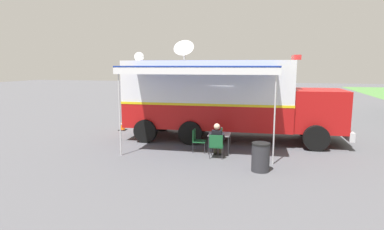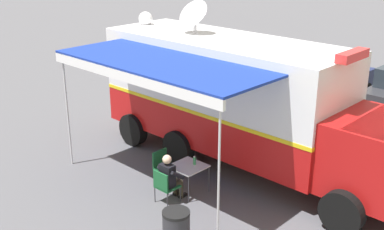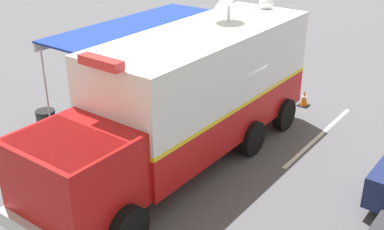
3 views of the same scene
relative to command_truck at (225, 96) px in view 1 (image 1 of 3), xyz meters
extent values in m
plane|color=#515156|center=(0.00, -0.75, -1.94)|extent=(100.00, 100.00, 0.00)
cube|color=silver|center=(-2.26, -3.61, -1.94)|extent=(0.32, 4.80, 0.01)
cube|color=#B71414|center=(0.00, -0.75, -0.79)|extent=(2.80, 7.30, 1.10)
cube|color=white|center=(0.00, -0.75, 0.61)|extent=(2.80, 7.30, 1.70)
cube|color=yellow|center=(0.00, -0.75, -0.24)|extent=(2.82, 7.32, 0.10)
cube|color=#B71414|center=(-0.20, 3.90, -0.49)|extent=(2.39, 2.19, 1.70)
cube|color=#28333D|center=(-0.20, 4.10, 0.01)|extent=(2.21, 1.56, 0.70)
cube|color=silver|center=(-0.24, 5.03, -1.39)|extent=(2.38, 0.30, 0.36)
cylinder|color=black|center=(-1.44, 3.65, -1.44)|extent=(0.34, 1.01, 1.00)
cylinder|color=black|center=(1.06, 3.75, -1.44)|extent=(0.34, 1.01, 1.00)
cylinder|color=black|center=(-1.23, -1.34, -1.44)|extent=(0.34, 1.01, 1.00)
cylinder|color=black|center=(1.27, -1.24, -1.44)|extent=(0.34, 1.01, 1.00)
cylinder|color=black|center=(-1.15, -3.32, -1.44)|extent=(0.34, 1.01, 1.00)
cylinder|color=black|center=(1.35, -3.21, -1.44)|extent=(0.34, 1.01, 1.00)
cube|color=white|center=(0.00, -0.75, 1.51)|extent=(2.80, 7.30, 0.10)
cube|color=red|center=(-0.16, 2.95, 1.68)|extent=(1.11, 0.33, 0.20)
cylinder|color=silver|center=(0.04, -1.83, 1.78)|extent=(0.10, 0.10, 0.45)
cone|color=silver|center=(0.19, -1.82, 2.19)|extent=(0.75, 0.93, 0.81)
sphere|color=white|center=(0.13, -3.95, 1.74)|extent=(0.44, 0.44, 0.44)
cube|color=#193399|center=(2.35, -0.65, 1.31)|extent=(2.44, 5.85, 0.06)
cube|color=white|center=(3.41, -0.61, 1.17)|extent=(0.32, 5.76, 0.24)
cylinder|color=silver|center=(3.23, 2.12, -0.32)|extent=(0.05, 0.05, 3.25)
cylinder|color=silver|center=(3.46, -3.34, -0.32)|extent=(0.05, 0.05, 3.25)
cube|color=silver|center=(2.20, 0.14, -1.23)|extent=(0.83, 0.83, 0.03)
cylinder|color=#333338|center=(1.81, 0.49, -1.59)|extent=(0.03, 0.03, 0.70)
cylinder|color=#333338|center=(2.55, 0.52, -1.59)|extent=(0.03, 0.03, 0.70)
cylinder|color=#333338|center=(1.84, -0.25, -1.59)|extent=(0.03, 0.03, 0.70)
cylinder|color=#333338|center=(2.58, -0.22, -1.59)|extent=(0.03, 0.03, 0.70)
cylinder|color=#3F9959|center=(2.03, 0.19, -1.11)|extent=(0.07, 0.07, 0.20)
cylinder|color=white|center=(2.03, 0.19, -1.00)|extent=(0.04, 0.04, 0.02)
cube|color=#19562D|center=(2.90, 0.15, -1.52)|extent=(0.50, 0.50, 0.04)
cube|color=#19562D|center=(3.12, 0.16, -1.29)|extent=(0.06, 0.48, 0.44)
cylinder|color=#333338|center=(2.69, -0.08, -1.73)|extent=(0.02, 0.02, 0.42)
cylinder|color=#333338|center=(2.67, 0.36, -1.73)|extent=(0.02, 0.02, 0.42)
cylinder|color=#333338|center=(3.13, -0.06, -1.73)|extent=(0.02, 0.02, 0.42)
cylinder|color=#333338|center=(3.11, 0.38, -1.73)|extent=(0.02, 0.02, 0.42)
cube|color=#19562D|center=(2.29, -0.61, -1.52)|extent=(0.50, 0.50, 0.04)
cube|color=#19562D|center=(2.30, -0.83, -1.29)|extent=(0.48, 0.06, 0.44)
cylinder|color=#333338|center=(2.07, -0.40, -1.73)|extent=(0.02, 0.02, 0.42)
cylinder|color=#333338|center=(2.51, -0.38, -1.73)|extent=(0.02, 0.02, 0.42)
cylinder|color=#333338|center=(2.08, -0.84, -1.73)|extent=(0.02, 0.02, 0.42)
cylinder|color=#333338|center=(2.52, -0.82, -1.73)|extent=(0.02, 0.02, 0.42)
cube|color=black|center=(2.90, 0.15, -1.22)|extent=(0.25, 0.37, 0.56)
sphere|color=beige|center=(2.90, 0.15, -0.80)|extent=(0.22, 0.22, 0.22)
cylinder|color=black|center=(2.79, -0.09, -1.18)|extent=(0.43, 0.11, 0.34)
cylinder|color=black|center=(2.77, 0.37, -1.18)|extent=(0.43, 0.11, 0.34)
cylinder|color=#383323|center=(2.72, 0.04, -1.50)|extent=(0.39, 0.15, 0.13)
cylinder|color=#383323|center=(2.54, 0.03, -1.73)|extent=(0.11, 0.11, 0.42)
cube|color=black|center=(2.48, 0.03, -1.91)|extent=(0.24, 0.11, 0.07)
cylinder|color=#383323|center=(2.71, 0.24, -1.50)|extent=(0.39, 0.15, 0.13)
cylinder|color=#383323|center=(2.53, 0.23, -1.73)|extent=(0.11, 0.11, 0.42)
cube|color=black|center=(2.47, 0.23, -1.91)|extent=(0.24, 0.11, 0.07)
cylinder|color=#2D2D33|center=(4.05, 1.73, -1.52)|extent=(0.56, 0.56, 0.85)
cylinder|color=black|center=(4.05, 1.73, -1.06)|extent=(0.57, 0.57, 0.06)
cube|color=black|center=(-0.81, -5.36, -1.93)|extent=(0.36, 0.36, 0.03)
cone|color=orange|center=(-0.81, -5.36, -1.64)|extent=(0.26, 0.26, 0.55)
cylinder|color=white|center=(-0.81, -5.36, -1.61)|extent=(0.17, 0.17, 0.06)
cube|color=navy|center=(-6.83, -1.30, -1.24)|extent=(4.25, 1.93, 0.76)
cube|color=#28333D|center=(-6.98, -1.30, -0.52)|extent=(2.15, 1.67, 0.68)
cylinder|color=black|center=(-5.55, -0.36, -1.62)|extent=(0.65, 0.24, 0.64)
cylinder|color=black|center=(-5.50, -2.16, -1.62)|extent=(0.65, 0.24, 0.64)
cylinder|color=black|center=(-8.16, -0.44, -1.62)|extent=(0.65, 0.24, 0.64)
cylinder|color=black|center=(-8.10, -2.24, -1.62)|extent=(0.65, 0.24, 0.64)
cube|color=#2D2D33|center=(-7.56, 1.42, -1.24)|extent=(4.24, 1.90, 0.76)
cube|color=#28333D|center=(-7.41, 1.42, -0.52)|extent=(2.14, 1.65, 0.68)
cylinder|color=black|center=(-8.84, 0.49, -1.62)|extent=(0.65, 0.24, 0.64)
cylinder|color=black|center=(-8.88, 2.29, -1.62)|extent=(0.65, 0.24, 0.64)
cylinder|color=black|center=(-6.24, 0.55, -1.62)|extent=(0.65, 0.24, 0.64)
cylinder|color=black|center=(-6.28, 2.35, -1.62)|extent=(0.65, 0.24, 0.64)
camera|label=1|loc=(13.92, 1.94, 1.35)|focal=29.77mm
camera|label=2|loc=(9.70, 8.02, 4.15)|focal=45.37mm
camera|label=3|loc=(-7.45, 8.96, 4.80)|focal=44.82mm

